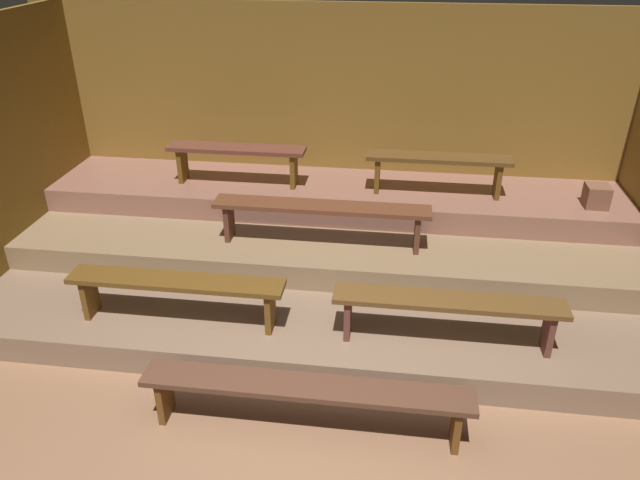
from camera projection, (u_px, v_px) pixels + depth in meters
name	position (u px, v px, depth m)	size (l,w,h in m)	color
ground	(317.00, 324.00, 5.62)	(6.91, 4.81, 0.08)	#8B6246
wall_back	(342.00, 122.00, 6.79)	(6.91, 0.06, 2.54)	brown
platform_lower	(325.00, 279.00, 6.01)	(6.11, 2.94, 0.24)	#80644F
platform_middle	(331.00, 233.00, 6.35)	(6.11, 1.90, 0.24)	#866A4B
platform_upper	(336.00, 196.00, 6.60)	(6.11, 1.07, 0.24)	#8C5C4B
bench_floor_center	(306.00, 392.00, 4.24)	(2.34, 0.27, 0.41)	brown
bench_lower_left	(176.00, 287.00, 5.02)	(1.81, 0.27, 0.41)	brown
bench_lower_right	(448.00, 307.00, 4.76)	(1.81, 0.27, 0.41)	brown
bench_middle_center	(321.00, 212.00, 5.73)	(2.06, 0.27, 0.41)	brown
bench_upper_left	(237.00, 155.00, 6.46)	(1.47, 0.27, 0.41)	brown
bench_upper_right	(438.00, 164.00, 6.21)	(1.47, 0.27, 0.41)	#563919
wooden_crate_upper	(596.00, 196.00, 6.02)	(0.22, 0.22, 0.22)	brown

